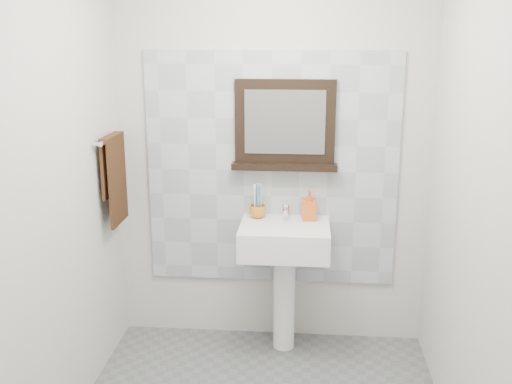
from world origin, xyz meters
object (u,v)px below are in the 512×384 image
toothbrush_cup (258,212)px  hand_towel (114,173)px  soap_dispenser (309,205)px  framed_mirror (285,127)px  pedestal_sink (285,252)px

toothbrush_cup → hand_towel: hand_towel is taller
soap_dispenser → hand_towel: (-1.19, -0.16, 0.22)m
framed_mirror → hand_towel: (-1.02, -0.24, -0.25)m
soap_dispenser → toothbrush_cup: bearing=173.6°
hand_towel → toothbrush_cup: bearing=11.7°
pedestal_sink → hand_towel: 1.16m
pedestal_sink → hand_towel: (-1.04, -0.06, 0.50)m
hand_towel → soap_dispenser: bearing=7.9°
soap_dispenser → hand_towel: bearing=-176.1°
soap_dispenser → framed_mirror: bearing=150.2°
pedestal_sink → soap_dispenser: (0.15, 0.11, 0.28)m
framed_mirror → hand_towel: bearing=-166.7°
framed_mirror → hand_towel: framed_mirror is taller
framed_mirror → toothbrush_cup: bearing=-158.8°
toothbrush_cup → framed_mirror: 0.56m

